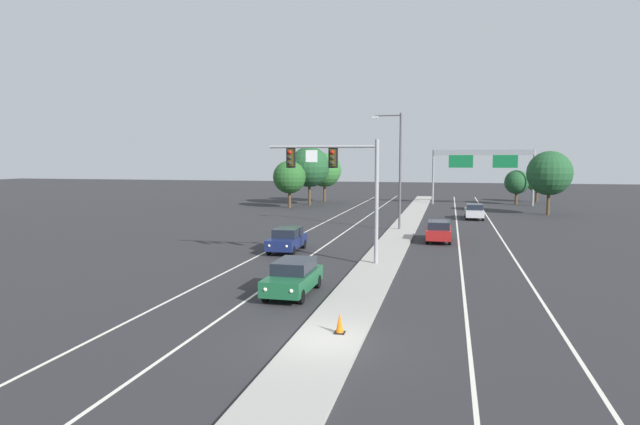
# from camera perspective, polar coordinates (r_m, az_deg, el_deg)

# --- Properties ---
(ground_plane) EXTENTS (260.00, 260.00, 0.00)m
(ground_plane) POSITION_cam_1_polar(r_m,az_deg,el_deg) (18.96, 0.69, -13.56)
(ground_plane) COLOR #28282B
(median_island) EXTENTS (2.40, 110.00, 0.15)m
(median_island) POSITION_cam_1_polar(r_m,az_deg,el_deg) (36.21, 7.00, -4.20)
(median_island) COLOR #9E9B93
(median_island) RESTS_ON ground
(lane_stripe_oncoming_center) EXTENTS (0.14, 100.00, 0.01)m
(lane_stripe_oncoming_center) POSITION_cam_1_polar(r_m,az_deg,el_deg) (43.78, 1.90, -2.55)
(lane_stripe_oncoming_center) COLOR silver
(lane_stripe_oncoming_center) RESTS_ON ground
(lane_stripe_receding_center) EXTENTS (0.14, 100.00, 0.01)m
(lane_stripe_receding_center) POSITION_cam_1_polar(r_m,az_deg,el_deg) (42.93, 14.31, -2.89)
(lane_stripe_receding_center) COLOR silver
(lane_stripe_receding_center) RESTS_ON ground
(edge_stripe_left) EXTENTS (0.14, 100.00, 0.01)m
(edge_stripe_left) POSITION_cam_1_polar(r_m,az_deg,el_deg) (44.55, -2.26, -2.41)
(edge_stripe_left) COLOR silver
(edge_stripe_left) RESTS_ON ground
(edge_stripe_right) EXTENTS (0.14, 100.00, 0.01)m
(edge_stripe_right) POSITION_cam_1_polar(r_m,az_deg,el_deg) (43.11, 18.70, -2.97)
(edge_stripe_right) COLOR silver
(edge_stripe_right) RESTS_ON ground
(overhead_signal_mast) EXTENTS (6.58, 0.44, 7.20)m
(overhead_signal_mast) POSITION_cam_1_polar(r_m,az_deg,el_deg) (31.92, 2.27, 3.95)
(overhead_signal_mast) COLOR gray
(overhead_signal_mast) RESTS_ON median_island
(street_lamp_median) EXTENTS (2.58, 0.28, 10.00)m
(street_lamp_median) POSITION_cam_1_polar(r_m,az_deg,el_deg) (47.57, 8.13, 5.05)
(street_lamp_median) COLOR #4C4C51
(street_lamp_median) RESTS_ON median_island
(car_oncoming_green) EXTENTS (1.83, 4.48, 1.58)m
(car_oncoming_green) POSITION_cam_1_polar(r_m,az_deg,el_deg) (25.29, -2.83, -6.74)
(car_oncoming_green) COLOR #195633
(car_oncoming_green) RESTS_ON ground
(car_oncoming_navy) EXTENTS (1.92, 4.51, 1.58)m
(car_oncoming_navy) POSITION_cam_1_polar(r_m,az_deg,el_deg) (36.84, -3.46, -2.83)
(car_oncoming_navy) COLOR #141E4C
(car_oncoming_navy) RESTS_ON ground
(car_receding_red) EXTENTS (1.85, 4.48, 1.58)m
(car_receding_red) POSITION_cam_1_polar(r_m,az_deg,el_deg) (42.10, 12.33, -1.89)
(car_receding_red) COLOR maroon
(car_receding_red) RESTS_ON ground
(car_receding_silver) EXTENTS (1.85, 4.48, 1.58)m
(car_receding_silver) POSITION_cam_1_polar(r_m,az_deg,el_deg) (58.81, 15.85, 0.14)
(car_receding_silver) COLOR #B7B7BC
(car_receding_silver) RESTS_ON ground
(traffic_cone_median_nose) EXTENTS (0.36, 0.36, 0.74)m
(traffic_cone_median_nose) POSITION_cam_1_polar(r_m,az_deg,el_deg) (19.44, 2.08, -11.51)
(traffic_cone_median_nose) COLOR black
(traffic_cone_median_nose) RESTS_ON median_island
(highway_sign_gantry) EXTENTS (13.28, 0.42, 7.50)m
(highway_sign_gantry) POSITION_cam_1_polar(r_m,az_deg,el_deg) (76.61, 16.68, 5.35)
(highway_sign_gantry) COLOR gray
(highway_sign_gantry) RESTS_ON ground
(tree_far_left_b) EXTENTS (4.87, 4.87, 7.05)m
(tree_far_left_b) POSITION_cam_1_polar(r_m,az_deg,el_deg) (78.99, 0.47, 4.45)
(tree_far_left_b) COLOR #4C3823
(tree_far_left_b) RESTS_ON ground
(tree_far_right_b) EXTENTS (3.26, 3.26, 4.72)m
(tree_far_right_b) POSITION_cam_1_polar(r_m,az_deg,el_deg) (78.92, 19.90, 3.00)
(tree_far_right_b) COLOR #4C3823
(tree_far_right_b) RESTS_ON ground
(tree_far_left_a) EXTENTS (5.45, 5.45, 7.89)m
(tree_far_left_a) POSITION_cam_1_polar(r_m,az_deg,el_deg) (73.71, -1.13, 4.79)
(tree_far_left_a) COLOR #4C3823
(tree_far_left_a) RESTS_ON ground
(tree_far_right_a) EXTENTS (4.92, 4.92, 7.12)m
(tree_far_right_a) POSITION_cam_1_polar(r_m,az_deg,el_deg) (65.60, 22.89, 3.81)
(tree_far_right_a) COLOR #4C3823
(tree_far_right_a) RESTS_ON ground
(tree_far_right_c) EXTENTS (3.48, 3.48, 5.04)m
(tree_far_right_c) POSITION_cam_1_polar(r_m,az_deg,el_deg) (84.21, 21.79, 3.23)
(tree_far_right_c) COLOR #4C3823
(tree_far_right_c) RESTS_ON ground
(tree_far_left_c) EXTENTS (4.16, 4.16, 6.02)m
(tree_far_left_c) POSITION_cam_1_polar(r_m,az_deg,el_deg) (69.20, -3.23, 3.72)
(tree_far_left_c) COLOR #4C3823
(tree_far_left_c) RESTS_ON ground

